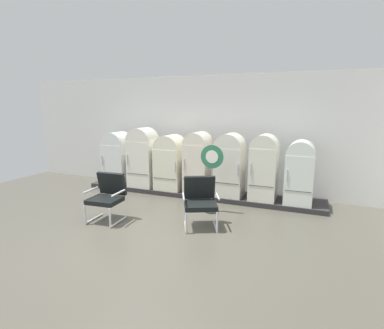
{
  "coord_description": "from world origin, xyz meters",
  "views": [
    {
      "loc": [
        2.79,
        -4.23,
        2.31
      ],
      "look_at": [
        -0.08,
        2.75,
        0.85
      ],
      "focal_mm": 28.75,
      "sensor_mm": 36.0,
      "label": 1
    }
  ],
  "objects_px": {
    "refrigerator_4": "(229,163)",
    "refrigerator_6": "(300,170)",
    "armchair_right": "(200,199)",
    "refrigerator_2": "(170,161)",
    "armchair_left": "(107,195)",
    "refrigerator_1": "(143,156)",
    "refrigerator_0": "(118,157)",
    "refrigerator_3": "(198,160)",
    "refrigerator_5": "(264,165)",
    "sign_stand": "(212,178)"
  },
  "relations": [
    {
      "from": "refrigerator_3",
      "to": "sign_stand",
      "type": "height_order",
      "value": "refrigerator_3"
    },
    {
      "from": "refrigerator_0",
      "to": "refrigerator_4",
      "type": "distance_m",
      "value": 3.28
    },
    {
      "from": "refrigerator_4",
      "to": "refrigerator_6",
      "type": "distance_m",
      "value": 1.62
    },
    {
      "from": "refrigerator_3",
      "to": "refrigerator_4",
      "type": "xyz_separation_m",
      "value": [
        0.83,
        -0.03,
        -0.01
      ]
    },
    {
      "from": "armchair_left",
      "to": "sign_stand",
      "type": "height_order",
      "value": "sign_stand"
    },
    {
      "from": "refrigerator_4",
      "to": "refrigerator_3",
      "type": "bearing_deg",
      "value": 178.1
    },
    {
      "from": "refrigerator_1",
      "to": "refrigerator_5",
      "type": "bearing_deg",
      "value": 0.06
    },
    {
      "from": "refrigerator_4",
      "to": "armchair_right",
      "type": "xyz_separation_m",
      "value": [
        -0.07,
        -1.82,
        -0.39
      ]
    },
    {
      "from": "refrigerator_2",
      "to": "refrigerator_6",
      "type": "height_order",
      "value": "refrigerator_2"
    },
    {
      "from": "refrigerator_5",
      "to": "armchair_right",
      "type": "bearing_deg",
      "value": -116.0
    },
    {
      "from": "refrigerator_4",
      "to": "refrigerator_6",
      "type": "bearing_deg",
      "value": 1.24
    },
    {
      "from": "refrigerator_4",
      "to": "armchair_left",
      "type": "height_order",
      "value": "refrigerator_4"
    },
    {
      "from": "refrigerator_1",
      "to": "refrigerator_5",
      "type": "distance_m",
      "value": 3.26
    },
    {
      "from": "refrigerator_6",
      "to": "armchair_left",
      "type": "height_order",
      "value": "refrigerator_6"
    },
    {
      "from": "refrigerator_6",
      "to": "armchair_left",
      "type": "bearing_deg",
      "value": -147.22
    },
    {
      "from": "refrigerator_6",
      "to": "refrigerator_4",
      "type": "bearing_deg",
      "value": -178.76
    },
    {
      "from": "refrigerator_1",
      "to": "sign_stand",
      "type": "xyz_separation_m",
      "value": [
        2.32,
        -0.98,
        -0.2
      ]
    },
    {
      "from": "refrigerator_2",
      "to": "refrigerator_6",
      "type": "xyz_separation_m",
      "value": [
        3.24,
        -0.0,
        0.01
      ]
    },
    {
      "from": "refrigerator_3",
      "to": "armchair_left",
      "type": "bearing_deg",
      "value": -115.45
    },
    {
      "from": "refrigerator_1",
      "to": "refrigerator_2",
      "type": "distance_m",
      "value": 0.82
    },
    {
      "from": "refrigerator_2",
      "to": "armchair_left",
      "type": "height_order",
      "value": "refrigerator_2"
    },
    {
      "from": "refrigerator_2",
      "to": "armchair_left",
      "type": "xyz_separation_m",
      "value": [
        -0.3,
        -2.28,
        -0.33
      ]
    },
    {
      "from": "armchair_right",
      "to": "refrigerator_1",
      "type": "bearing_deg",
      "value": 142.4
    },
    {
      "from": "refrigerator_1",
      "to": "armchair_right",
      "type": "xyz_separation_m",
      "value": [
        2.37,
        -1.82,
        -0.43
      ]
    },
    {
      "from": "refrigerator_4",
      "to": "refrigerator_6",
      "type": "relative_size",
      "value": 1.08
    },
    {
      "from": "refrigerator_0",
      "to": "refrigerator_3",
      "type": "xyz_separation_m",
      "value": [
        2.44,
        0.01,
        0.05
      ]
    },
    {
      "from": "refrigerator_0",
      "to": "refrigerator_4",
      "type": "bearing_deg",
      "value": -0.31
    },
    {
      "from": "refrigerator_4",
      "to": "refrigerator_6",
      "type": "xyz_separation_m",
      "value": [
        1.62,
        0.04,
        -0.05
      ]
    },
    {
      "from": "refrigerator_0",
      "to": "armchair_left",
      "type": "relative_size",
      "value": 1.52
    },
    {
      "from": "refrigerator_3",
      "to": "refrigerator_6",
      "type": "relative_size",
      "value": 1.08
    },
    {
      "from": "refrigerator_0",
      "to": "refrigerator_2",
      "type": "xyz_separation_m",
      "value": [
        1.66,
        0.02,
        -0.02
      ]
    },
    {
      "from": "refrigerator_1",
      "to": "refrigerator_6",
      "type": "bearing_deg",
      "value": 0.45
    },
    {
      "from": "refrigerator_0",
      "to": "refrigerator_1",
      "type": "height_order",
      "value": "refrigerator_1"
    },
    {
      "from": "refrigerator_0",
      "to": "refrigerator_5",
      "type": "distance_m",
      "value": 4.1
    },
    {
      "from": "armchair_left",
      "to": "refrigerator_0",
      "type": "bearing_deg",
      "value": 121.09
    },
    {
      "from": "refrigerator_1",
      "to": "refrigerator_6",
      "type": "distance_m",
      "value": 4.06
    },
    {
      "from": "refrigerator_1",
      "to": "refrigerator_0",
      "type": "bearing_deg",
      "value": 179.02
    },
    {
      "from": "refrigerator_1",
      "to": "refrigerator_2",
      "type": "bearing_deg",
      "value": 2.55
    },
    {
      "from": "refrigerator_4",
      "to": "refrigerator_2",
      "type": "bearing_deg",
      "value": 178.61
    },
    {
      "from": "refrigerator_2",
      "to": "refrigerator_5",
      "type": "distance_m",
      "value": 2.44
    },
    {
      "from": "refrigerator_2",
      "to": "refrigerator_3",
      "type": "bearing_deg",
      "value": -0.85
    },
    {
      "from": "refrigerator_0",
      "to": "armchair_right",
      "type": "xyz_separation_m",
      "value": [
        3.21,
        -1.84,
        -0.35
      ]
    },
    {
      "from": "refrigerator_0",
      "to": "refrigerator_1",
      "type": "xyz_separation_m",
      "value": [
        0.84,
        -0.01,
        0.08
      ]
    },
    {
      "from": "sign_stand",
      "to": "refrigerator_0",
      "type": "bearing_deg",
      "value": 162.47
    },
    {
      "from": "refrigerator_2",
      "to": "refrigerator_4",
      "type": "xyz_separation_m",
      "value": [
        1.62,
        -0.04,
        0.06
      ]
    },
    {
      "from": "refrigerator_5",
      "to": "armchair_right",
      "type": "height_order",
      "value": "refrigerator_5"
    },
    {
      "from": "armchair_right",
      "to": "refrigerator_4",
      "type": "bearing_deg",
      "value": 87.9
    },
    {
      "from": "armchair_left",
      "to": "armchair_right",
      "type": "bearing_deg",
      "value": 12.83
    },
    {
      "from": "refrigerator_0",
      "to": "refrigerator_6",
      "type": "bearing_deg",
      "value": 0.21
    },
    {
      "from": "refrigerator_1",
      "to": "refrigerator_2",
      "type": "height_order",
      "value": "refrigerator_1"
    }
  ]
}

